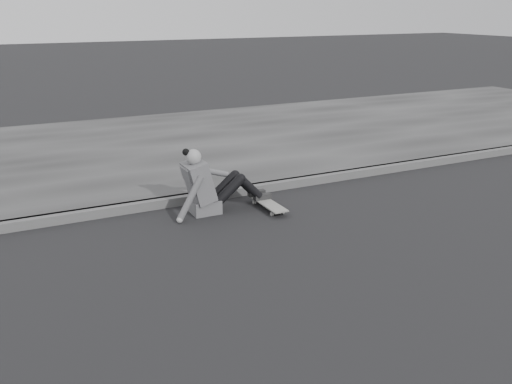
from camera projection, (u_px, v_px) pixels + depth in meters
ground at (317, 271)px, 5.78m from camera, size 80.00×80.00×0.00m
curb at (218, 194)px, 7.96m from camera, size 24.00×0.16×0.12m
sidewalk at (155, 148)px, 10.53m from camera, size 24.00×6.00×0.12m
skateboard at (268, 204)px, 7.53m from camera, size 0.20×0.78×0.09m
seated_woman at (209, 185)px, 7.34m from camera, size 1.38×0.46×0.88m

